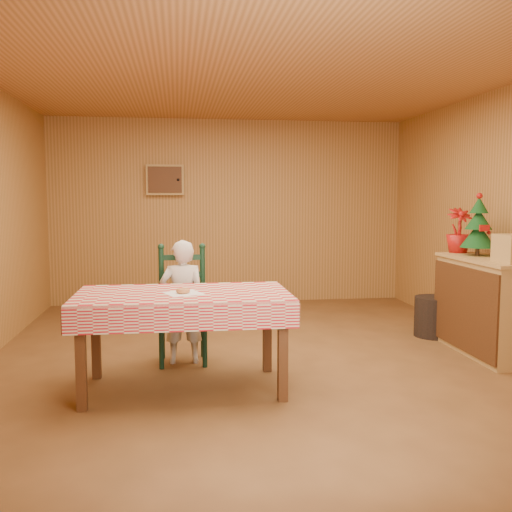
{
  "coord_description": "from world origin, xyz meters",
  "views": [
    {
      "loc": [
        -0.73,
        -5.13,
        1.5
      ],
      "look_at": [
        0.0,
        0.2,
        0.95
      ],
      "focal_mm": 40.0,
      "sensor_mm": 36.0,
      "label": 1
    }
  ],
  "objects_px": {
    "christmas_tree": "(478,227)",
    "dining_table": "(183,303)",
    "ladder_chair": "(183,307)",
    "shelf_unit": "(488,306)",
    "seated_child": "(183,302)",
    "storage_bin": "(434,317)"
  },
  "relations": [
    {
      "from": "christmas_tree",
      "to": "dining_table",
      "type": "bearing_deg",
      "value": -163.15
    },
    {
      "from": "ladder_chair",
      "to": "shelf_unit",
      "type": "relative_size",
      "value": 0.87
    },
    {
      "from": "dining_table",
      "to": "seated_child",
      "type": "xyz_separation_m",
      "value": [
        0.0,
        0.73,
        -0.13
      ]
    },
    {
      "from": "dining_table",
      "to": "christmas_tree",
      "type": "xyz_separation_m",
      "value": [
        2.92,
        0.88,
        0.52
      ]
    },
    {
      "from": "seated_child",
      "to": "storage_bin",
      "type": "bearing_deg",
      "value": -166.84
    },
    {
      "from": "ladder_chair",
      "to": "christmas_tree",
      "type": "relative_size",
      "value": 1.74
    },
    {
      "from": "dining_table",
      "to": "seated_child",
      "type": "distance_m",
      "value": 0.74
    },
    {
      "from": "seated_child",
      "to": "shelf_unit",
      "type": "bearing_deg",
      "value": 178.11
    },
    {
      "from": "shelf_unit",
      "to": "christmas_tree",
      "type": "relative_size",
      "value": 2.0
    },
    {
      "from": "storage_bin",
      "to": "christmas_tree",
      "type": "bearing_deg",
      "value": -67.64
    },
    {
      "from": "shelf_unit",
      "to": "seated_child",
      "type": "bearing_deg",
      "value": 178.11
    },
    {
      "from": "seated_child",
      "to": "shelf_unit",
      "type": "relative_size",
      "value": 0.91
    },
    {
      "from": "ladder_chair",
      "to": "christmas_tree",
      "type": "xyz_separation_m",
      "value": [
        2.92,
        0.1,
        0.71
      ]
    },
    {
      "from": "shelf_unit",
      "to": "christmas_tree",
      "type": "height_order",
      "value": "christmas_tree"
    },
    {
      "from": "seated_child",
      "to": "storage_bin",
      "type": "xyz_separation_m",
      "value": [
        2.72,
        0.64,
        -0.35
      ]
    },
    {
      "from": "christmas_tree",
      "to": "storage_bin",
      "type": "bearing_deg",
      "value": 112.36
    },
    {
      "from": "christmas_tree",
      "to": "ladder_chair",
      "type": "bearing_deg",
      "value": -178.1
    },
    {
      "from": "dining_table",
      "to": "ladder_chair",
      "type": "height_order",
      "value": "ladder_chair"
    },
    {
      "from": "dining_table",
      "to": "shelf_unit",
      "type": "height_order",
      "value": "shelf_unit"
    },
    {
      "from": "dining_table",
      "to": "christmas_tree",
      "type": "distance_m",
      "value": 3.09
    },
    {
      "from": "ladder_chair",
      "to": "storage_bin",
      "type": "relative_size",
      "value": 2.51
    },
    {
      "from": "seated_child",
      "to": "shelf_unit",
      "type": "height_order",
      "value": "seated_child"
    }
  ]
}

